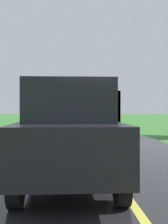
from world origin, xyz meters
TOP-DOWN VIEW (x-y plane):
  - banana_truck_near at (-0.54, 12.29)m, footprint 2.38×5.82m
  - banana_truck_far at (-0.50, 25.10)m, footprint 2.38×5.81m
  - following_car at (-0.95, 5.21)m, footprint 1.74×4.10m

SIDE VIEW (x-z plane):
  - following_car at x=-0.95m, z-range 0.11..2.03m
  - banana_truck_far at x=-0.50m, z-range 0.07..2.87m
  - banana_truck_near at x=-0.54m, z-range 0.08..2.88m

